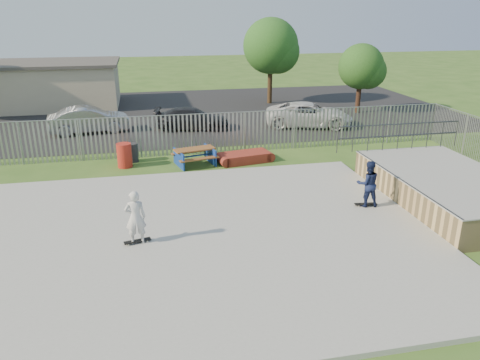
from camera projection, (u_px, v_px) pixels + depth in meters
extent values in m
plane|color=#375C1F|center=(192.00, 239.00, 14.54)|extent=(120.00, 120.00, 0.00)
cube|color=#A2A29D|center=(192.00, 237.00, 14.51)|extent=(15.00, 12.00, 0.15)
cube|color=tan|center=(448.00, 190.00, 17.08)|extent=(4.00, 7.00, 1.05)
cube|color=#9E9E99|center=(450.00, 176.00, 16.89)|extent=(4.05, 7.05, 0.04)
cylinder|color=#383A3F|center=(400.00, 179.00, 16.51)|extent=(0.06, 7.00, 0.06)
cube|color=brown|center=(195.00, 149.00, 21.22)|extent=(1.94, 1.12, 0.06)
cube|color=brown|center=(199.00, 159.00, 20.81)|extent=(1.84, 0.70, 0.05)
cube|color=brown|center=(190.00, 152.00, 21.84)|extent=(1.84, 0.70, 0.05)
cube|color=navy|center=(195.00, 157.00, 21.35)|extent=(1.91, 1.76, 0.75)
cube|color=maroon|center=(245.00, 157.00, 21.80)|extent=(2.36, 1.48, 0.44)
cylinder|color=#AD251A|center=(124.00, 155.00, 20.98)|extent=(0.66, 0.66, 1.09)
cylinder|color=#29282B|center=(132.00, 153.00, 21.74)|extent=(0.53, 0.53, 0.89)
cube|color=black|center=(162.00, 113.00, 32.00)|extent=(40.00, 18.00, 0.02)
imported|color=#A1A2A6|center=(89.00, 120.00, 26.71)|extent=(4.70, 2.23, 1.49)
imported|color=black|center=(192.00, 119.00, 27.51)|extent=(4.55, 2.41, 1.26)
imported|color=silver|center=(309.00, 115.00, 28.14)|extent=(5.62, 3.72, 1.43)
cube|color=#B9AC8E|center=(46.00, 86.00, 33.64)|extent=(10.00, 6.00, 3.00)
cube|color=#4C4742|center=(43.00, 63.00, 33.09)|extent=(10.40, 6.40, 0.20)
cylinder|color=#402D19|center=(270.00, 79.00, 34.77)|extent=(0.34, 0.34, 3.59)
sphere|color=#27551D|center=(271.00, 46.00, 33.95)|extent=(4.02, 4.02, 4.02)
cylinder|color=#3C2418|center=(359.00, 93.00, 31.69)|extent=(0.32, 0.32, 2.67)
sphere|color=#264F1B|center=(361.00, 66.00, 31.07)|extent=(2.99, 2.99, 2.99)
cube|color=black|center=(366.00, 204.00, 16.62)|extent=(0.82, 0.29, 0.02)
cube|color=black|center=(137.00, 241.00, 13.98)|extent=(0.82, 0.37, 0.02)
imported|color=#151E44|center=(368.00, 184.00, 16.35)|extent=(0.88, 0.72, 1.67)
imported|color=silver|center=(135.00, 217.00, 13.72)|extent=(0.62, 0.42, 1.67)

